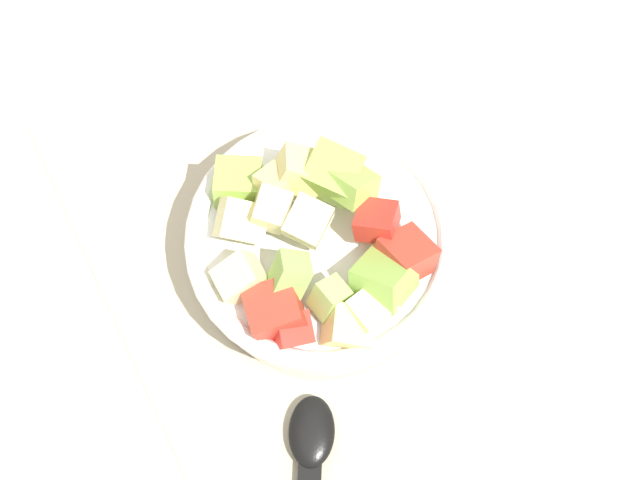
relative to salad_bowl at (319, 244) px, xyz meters
The scene contains 3 objects.
ground_plane 0.04m from the salad_bowl, 84.08° to the right, with size 2.40×2.40×0.00m, color silver.
placemat 0.04m from the salad_bowl, 84.08° to the right, with size 0.46×0.33×0.01m, color #BCB299.
salad_bowl is the anchor object (origin of this frame).
Camera 1 is at (0.25, -0.12, 0.76)m, focal length 54.69 mm.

